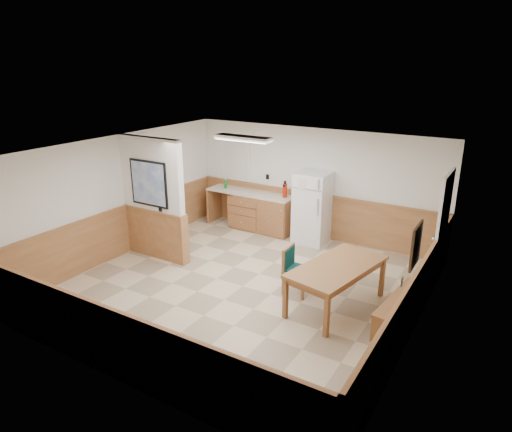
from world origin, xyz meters
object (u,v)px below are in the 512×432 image
Objects in this scene: dining_bench at (401,304)px; fire_extinguisher at (285,190)px; dining_chair at (293,266)px; dining_table at (337,270)px; refrigerator at (312,208)px; soap_bottle at (225,184)px.

dining_bench is 4.23m from fire_extinguisher.
dining_table is at bearing -8.01° from dining_chair.
fire_extinguisher is (-1.46, 2.44, 0.58)m from dining_chair.
dining_table is 1.10m from dining_bench.
refrigerator reaches higher than fire_extinguisher.
dining_bench is at bearing -25.99° from soap_bottle.
soap_bottle reaches higher than dining_chair.
soap_bottle is (-3.91, 2.46, 0.35)m from dining_table.
refrigerator is at bearing 143.65° from dining_bench.
refrigerator is 2.47m from dining_chair.
dining_chair is 3.91m from soap_bottle.
refrigerator is 7.39× the size of soap_bottle.
refrigerator is 0.82× the size of dining_table.
dining_bench is at bearing -44.42° from fire_extinguisher.
dining_table is (1.55, -2.43, -0.14)m from refrigerator.
fire_extinguisher reaches higher than dining_table.
dining_table is at bearing -171.65° from dining_bench.
dining_chair reaches higher than dining_table.
dining_chair is at bearing -175.27° from dining_bench.
dining_table is 2.28× the size of dining_chair.
fire_extinguisher is at bearing 2.57° from soap_bottle.
fire_extinguisher reaches higher than dining_bench.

